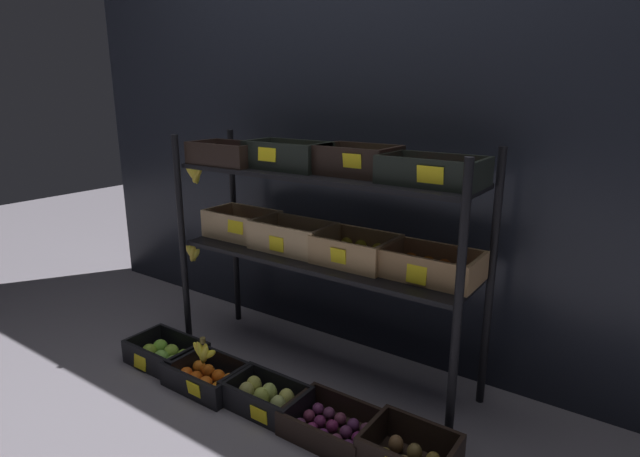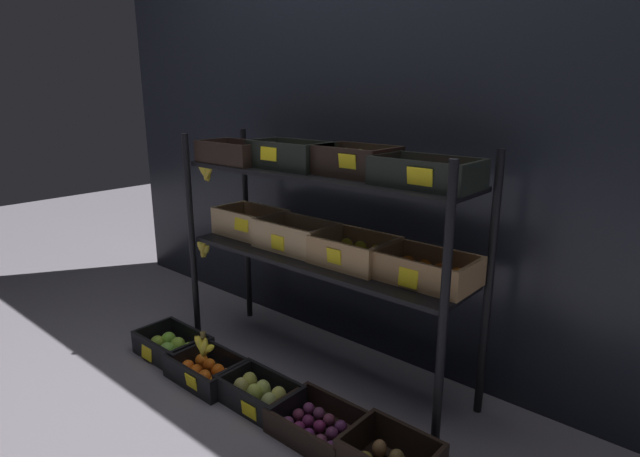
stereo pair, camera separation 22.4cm
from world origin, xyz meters
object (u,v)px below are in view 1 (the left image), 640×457
(crate_ground_apple_green, at_px, (166,355))
(crate_ground_plum, at_px, (333,426))
(banana_bunch_loose, at_px, (203,353))
(crate_ground_tangerine, at_px, (207,377))
(crate_ground_kiwi, at_px, (409,457))
(crate_ground_pear, at_px, (266,397))
(display_rack, at_px, (320,214))

(crate_ground_apple_green, relative_size, crate_ground_plum, 1.03)
(banana_bunch_loose, bearing_deg, crate_ground_tangerine, 33.25)
(crate_ground_apple_green, distance_m, crate_ground_kiwi, 1.27)
(crate_ground_apple_green, height_order, crate_ground_pear, crate_ground_apple_green)
(crate_ground_pear, bearing_deg, display_rack, 90.09)
(crate_ground_apple_green, bearing_deg, crate_ground_kiwi, 0.64)
(crate_ground_tangerine, xyz_separation_m, crate_ground_kiwi, (0.97, 0.03, 0.01))
(crate_ground_plum, bearing_deg, banana_bunch_loose, -176.09)
(display_rack, xyz_separation_m, banana_bunch_loose, (-0.33, -0.42, -0.59))
(crate_ground_pear, height_order, crate_ground_plum, crate_ground_pear)
(crate_ground_pear, bearing_deg, crate_ground_apple_green, -179.92)
(crate_ground_tangerine, relative_size, crate_ground_kiwi, 1.15)
(crate_ground_apple_green, bearing_deg, banana_bunch_loose, -5.14)
(crate_ground_apple_green, height_order, crate_ground_tangerine, crate_ground_apple_green)
(display_rack, bearing_deg, banana_bunch_loose, -128.50)
(crate_ground_pear, xyz_separation_m, crate_ground_kiwi, (0.64, 0.01, 0.00))
(crate_ground_plum, bearing_deg, crate_ground_apple_green, -178.90)
(crate_ground_apple_green, bearing_deg, crate_ground_pear, 0.08)
(crate_ground_plum, xyz_separation_m, crate_ground_kiwi, (0.32, -0.00, 0.02))
(display_rack, distance_m, banana_bunch_loose, 0.80)
(crate_ground_pear, height_order, banana_bunch_loose, banana_bunch_loose)
(crate_ground_tangerine, bearing_deg, crate_ground_pear, 3.73)
(crate_ground_pear, relative_size, crate_ground_plum, 1.00)
(crate_ground_tangerine, height_order, crate_ground_plum, crate_ground_tangerine)
(crate_ground_tangerine, distance_m, crate_ground_pear, 0.32)
(crate_ground_plum, distance_m, banana_bunch_loose, 0.67)
(crate_ground_pear, xyz_separation_m, crate_ground_plum, (0.32, 0.02, -0.01))
(crate_ground_kiwi, xyz_separation_m, banana_bunch_loose, (-0.98, -0.04, 0.11))
(crate_ground_pear, distance_m, crate_ground_plum, 0.32)
(display_rack, bearing_deg, crate_ground_pear, -89.91)
(crate_ground_kiwi, bearing_deg, crate_ground_pear, -178.82)
(crate_ground_tangerine, bearing_deg, banana_bunch_loose, -146.75)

